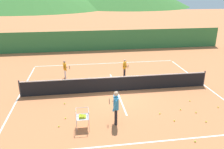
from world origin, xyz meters
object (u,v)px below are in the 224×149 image
(tennis_ball_7, at_px, (59,126))
(tennis_ball_8, at_px, (218,107))
(tennis_ball_6, at_px, (180,109))
(tennis_ball_9, at_px, (174,121))
(tennis_ball_11, at_px, (195,141))
(tennis_net, at_px, (117,84))
(ball_cart, at_px, (82,116))
(tennis_ball_5, at_px, (76,111))
(student_1, at_px, (125,66))
(tennis_ball_3, at_px, (206,122))
(tennis_ball_10, at_px, (65,104))
(student_0, at_px, (65,68))
(tennis_ball_4, at_px, (160,114))
(tennis_ball_2, at_px, (196,112))
(instructor, at_px, (116,104))
(tennis_ball_1, at_px, (190,101))
(tennis_ball_0, at_px, (65,118))

(tennis_ball_7, xyz_separation_m, tennis_ball_8, (8.37, 0.64, 0.00))
(tennis_ball_6, height_order, tennis_ball_7, same)
(tennis_ball_9, bearing_deg, tennis_ball_6, 52.63)
(tennis_ball_11, bearing_deg, tennis_net, 113.13)
(ball_cart, height_order, tennis_ball_5, ball_cart)
(tennis_ball_7, bearing_deg, tennis_ball_5, 60.02)
(tennis_ball_8, bearing_deg, student_1, 126.71)
(tennis_ball_3, relative_size, tennis_ball_10, 1.00)
(student_0, relative_size, tennis_ball_5, 19.01)
(student_1, bearing_deg, tennis_ball_6, -70.22)
(tennis_ball_4, bearing_deg, tennis_ball_9, -58.60)
(tennis_ball_2, bearing_deg, tennis_ball_11, -118.17)
(student_1, bearing_deg, tennis_ball_9, -79.59)
(tennis_ball_5, bearing_deg, instructor, -35.94)
(instructor, relative_size, tennis_ball_2, 24.23)
(tennis_net, xyz_separation_m, tennis_ball_4, (1.70, -3.13, -0.47))
(tennis_ball_5, relative_size, tennis_ball_6, 1.00)
(instructor, bearing_deg, tennis_ball_11, -32.44)
(student_1, bearing_deg, tennis_ball_1, -57.29)
(student_1, xyz_separation_m, tennis_ball_7, (-4.32, -6.07, -0.74))
(student_1, distance_m, tennis_ball_10, 5.68)
(tennis_net, xyz_separation_m, tennis_ball_7, (-3.33, -3.57, -0.47))
(student_1, xyz_separation_m, tennis_ball_2, (2.60, -5.79, -0.74))
(tennis_ball_6, bearing_deg, tennis_net, 135.38)
(tennis_ball_4, bearing_deg, tennis_ball_11, -74.47)
(tennis_ball_0, bearing_deg, tennis_ball_4, -2.89)
(student_0, bearing_deg, tennis_ball_9, -50.89)
(student_0, relative_size, tennis_ball_10, 19.01)
(instructor, relative_size, tennis_ball_11, 24.23)
(student_0, xyz_separation_m, tennis_ball_0, (0.22, -5.70, -0.74))
(tennis_ball_8, height_order, tennis_ball_9, same)
(tennis_net, bearing_deg, tennis_ball_5, -138.84)
(tennis_ball_2, bearing_deg, tennis_ball_10, 163.63)
(tennis_ball_0, bearing_deg, tennis_ball_8, -0.35)
(tennis_ball_1, distance_m, tennis_ball_4, 2.45)
(student_0, distance_m, tennis_ball_1, 8.66)
(tennis_net, xyz_separation_m, tennis_ball_5, (-2.57, -2.24, -0.47))
(tennis_net, distance_m, student_0, 4.33)
(tennis_ball_1, bearing_deg, tennis_ball_2, -102.88)
(ball_cart, xyz_separation_m, tennis_ball_1, (6.12, 1.78, -0.56))
(tennis_ball_3, distance_m, tennis_ball_4, 2.21)
(tennis_ball_2, distance_m, tennis_ball_11, 2.57)
(tennis_ball_7, distance_m, tennis_ball_10, 2.27)
(instructor, height_order, tennis_ball_11, instructor)
(student_0, bearing_deg, student_1, -4.21)
(tennis_net, bearing_deg, tennis_ball_6, -44.62)
(ball_cart, relative_size, tennis_ball_4, 13.22)
(tennis_ball_4, bearing_deg, tennis_ball_0, 177.11)
(student_0, bearing_deg, tennis_ball_8, -34.64)
(student_0, bearing_deg, tennis_ball_4, -50.01)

